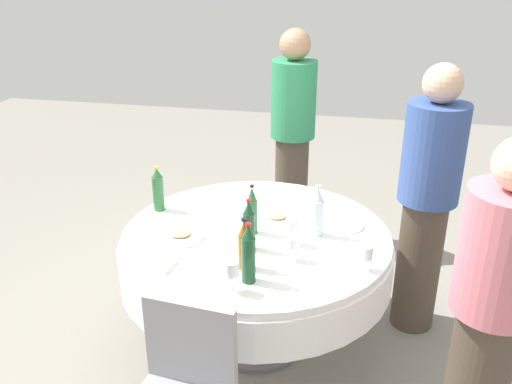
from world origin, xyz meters
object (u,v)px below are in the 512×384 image
(bottle_dark_green_north, at_px, (249,255))
(bottle_green_left, at_px, (158,190))
(person_north, at_px, (427,199))
(wine_glass_inner, at_px, (292,225))
(wine_glass_outer, at_px, (366,253))
(bottle_clear_front, at_px, (317,212))
(plate_near, at_px, (180,236))
(bottle_green_outer, at_px, (252,211))
(wine_glass_far, at_px, (232,270))
(person_west, at_px, (293,133))
(dining_table, at_px, (256,256))
(plate_east, at_px, (346,224))
(person_front, at_px, (491,314))
(plate_mid, at_px, (277,218))
(wine_glass_left, at_px, (293,244))
(bottle_dark_green_west, at_px, (248,226))
(bottle_amber_far, at_px, (244,245))

(bottle_dark_green_north, xyz_separation_m, bottle_green_left, (0.69, -0.65, -0.01))
(person_north, bearing_deg, wine_glass_inner, -79.41)
(wine_glass_outer, bearing_deg, bottle_green_left, -19.79)
(bottle_clear_front, relative_size, plate_near, 1.14)
(bottle_green_outer, relative_size, wine_glass_far, 1.82)
(plate_near, bearing_deg, wine_glass_outer, 172.39)
(wine_glass_inner, bearing_deg, person_north, -146.19)
(wine_glass_far, bearing_deg, person_west, -89.50)
(wine_glass_far, bearing_deg, bottle_clear_front, -116.78)
(dining_table, distance_m, plate_east, 0.53)
(person_front, bearing_deg, bottle_green_left, -85.10)
(bottle_dark_green_north, relative_size, person_front, 0.19)
(wine_glass_outer, xyz_separation_m, plate_mid, (0.51, -0.45, -0.08))
(bottle_green_left, relative_size, plate_east, 1.34)
(wine_glass_outer, bearing_deg, bottle_dark_green_north, 21.42)
(wine_glass_left, bearing_deg, bottle_green_outer, -43.05)
(bottle_clear_front, xyz_separation_m, plate_east, (-0.15, -0.14, -0.13))
(plate_near, bearing_deg, bottle_dark_green_north, 143.08)
(bottle_dark_green_west, xyz_separation_m, plate_near, (0.38, -0.04, -0.12))
(bottle_green_outer, height_order, person_front, person_front)
(person_north, bearing_deg, bottle_dark_green_north, -67.73)
(dining_table, bearing_deg, bottle_clear_front, -171.12)
(bottle_dark_green_north, xyz_separation_m, plate_near, (0.45, -0.34, -0.13))
(plate_east, bearing_deg, person_front, 127.27)
(bottle_green_outer, relative_size, person_north, 0.17)
(bottle_dark_green_north, height_order, bottle_clear_front, bottle_dark_green_north)
(bottle_green_left, distance_m, person_west, 1.39)
(bottle_amber_far, xyz_separation_m, person_north, (-0.90, -0.76, -0.01))
(bottle_green_left, xyz_separation_m, person_west, (-0.62, -1.24, 0.00))
(bottle_dark_green_north, height_order, person_front, person_front)
(bottle_amber_far, relative_size, plate_east, 1.32)
(person_front, bearing_deg, plate_near, -78.56)
(plate_east, bearing_deg, plate_mid, 0.91)
(plate_mid, height_order, person_front, person_front)
(person_west, distance_m, person_front, 2.33)
(dining_table, bearing_deg, plate_east, -158.54)
(plate_mid, bearing_deg, bottle_green_outer, 59.71)
(wine_glass_inner, height_order, person_front, person_front)
(bottle_dark_green_west, bearing_deg, person_north, -148.12)
(bottle_green_outer, xyz_separation_m, plate_east, (-0.50, -0.19, -0.12))
(bottle_amber_far, distance_m, person_north, 1.18)
(dining_table, relative_size, bottle_clear_front, 5.19)
(plate_east, bearing_deg, wine_glass_inner, 45.21)
(bottle_green_outer, distance_m, wine_glass_left, 0.36)
(wine_glass_outer, relative_size, person_west, 0.08)
(bottle_clear_front, height_order, bottle_green_left, bottle_clear_front)
(bottle_amber_far, bearing_deg, bottle_dark_green_north, 112.57)
(wine_glass_left, distance_m, wine_glass_outer, 0.36)
(bottle_green_outer, bearing_deg, plate_mid, -120.29)
(wine_glass_left, relative_size, person_west, 0.08)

